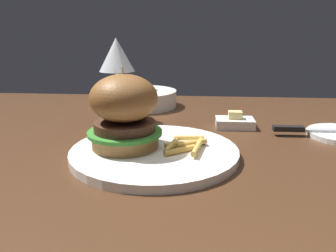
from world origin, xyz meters
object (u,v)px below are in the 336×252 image
(table_knife, at_px, (317,130))
(butter_dish, at_px, (235,122))
(main_plate, at_px, (155,152))
(burger_sandwich, at_px, (124,111))
(soup_bowl, at_px, (141,98))
(wine_glass, at_px, (117,58))

(table_knife, height_order, butter_dish, butter_dish)
(main_plate, relative_size, burger_sandwich, 2.10)
(burger_sandwich, relative_size, soup_bowl, 0.67)
(wine_glass, bearing_deg, table_knife, -10.87)
(butter_dish, bearing_deg, table_knife, -17.75)
(wine_glass, height_order, soup_bowl, wine_glass)
(main_plate, height_order, butter_dish, butter_dish)
(main_plate, relative_size, butter_dish, 3.41)
(table_knife, height_order, soup_bowl, soup_bowl)
(burger_sandwich, relative_size, table_knife, 0.63)
(burger_sandwich, bearing_deg, wine_glass, 105.89)
(main_plate, bearing_deg, burger_sandwich, 176.41)
(burger_sandwich, distance_m, table_knife, 0.38)
(main_plate, height_order, soup_bowl, soup_bowl)
(burger_sandwich, relative_size, wine_glass, 0.71)
(wine_glass, distance_m, table_knife, 0.44)
(butter_dish, bearing_deg, wine_glass, 173.39)
(soup_bowl, bearing_deg, main_plate, -77.19)
(burger_sandwich, xyz_separation_m, wine_glass, (-0.06, 0.21, 0.07))
(main_plate, distance_m, wine_glass, 0.28)
(burger_sandwich, height_order, wine_glass, wine_glass)
(main_plate, xyz_separation_m, burger_sandwich, (-0.05, 0.00, 0.07))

